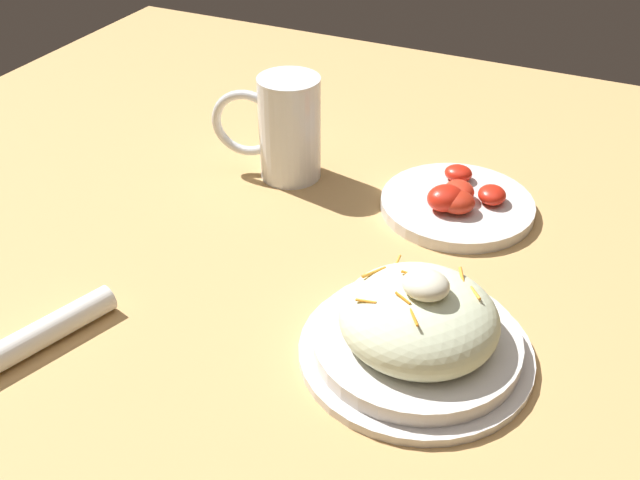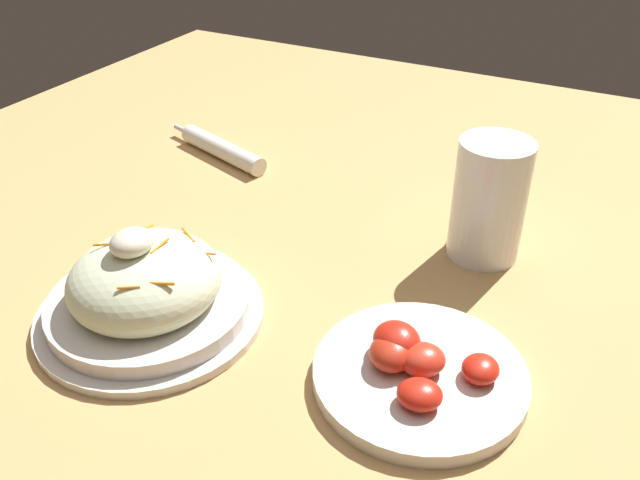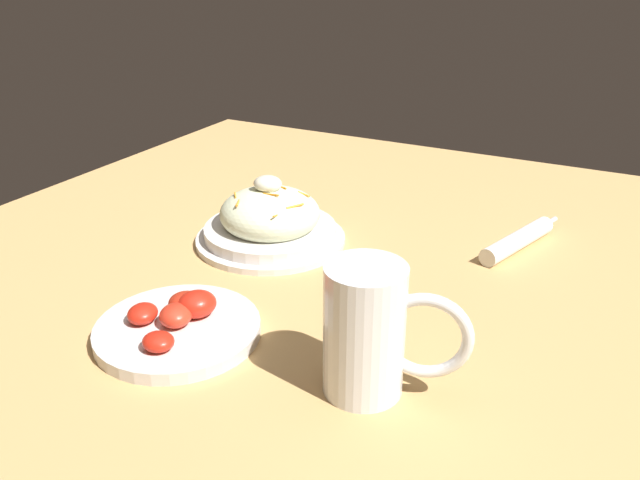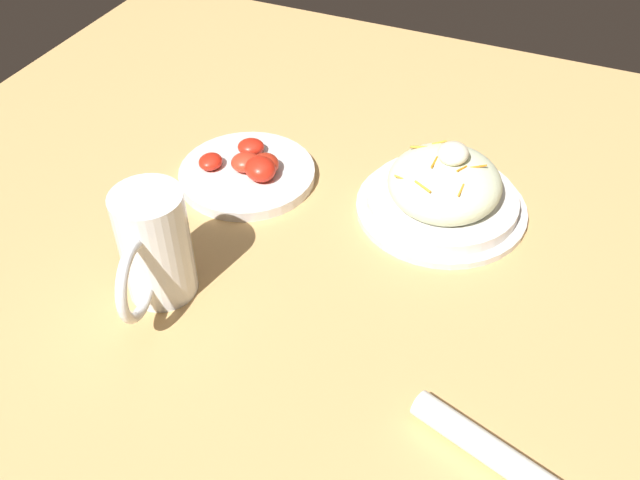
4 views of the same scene
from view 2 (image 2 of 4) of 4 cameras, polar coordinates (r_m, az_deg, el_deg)
The scene contains 5 objects.
ground_plane at distance 0.81m, azimuth 0.06°, elevation -0.68°, with size 1.43×1.43×0.00m, color tan.
salad_plate at distance 0.70m, azimuth -14.61°, elevation -4.25°, with size 0.24×0.24×0.11m.
beer_mug at distance 0.79m, azimuth 14.25°, elevation 3.01°, with size 0.15×0.08×0.14m.
napkin_roll at distance 1.03m, azimuth -8.44°, elevation 7.72°, with size 0.08×0.21×0.03m.
tomato_plate at distance 0.63m, azimuth 8.40°, elevation -11.05°, with size 0.20×0.20×0.05m.
Camera 2 is at (0.60, 0.31, 0.45)m, focal length 37.28 mm.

